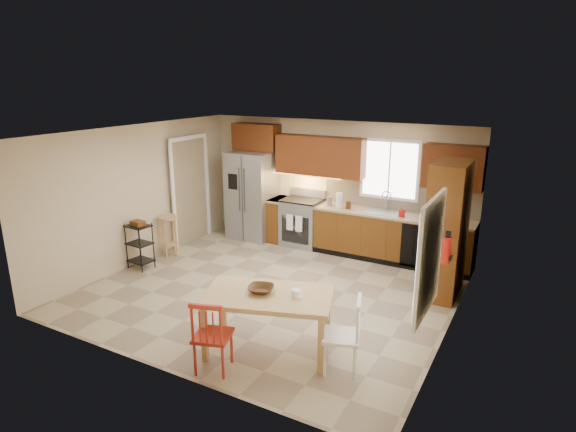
{
  "coord_description": "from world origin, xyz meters",
  "views": [
    {
      "loc": [
        3.66,
        -6.08,
        3.3
      ],
      "look_at": [
        0.1,
        0.4,
        1.15
      ],
      "focal_mm": 30.0,
      "sensor_mm": 36.0,
      "label": 1
    }
  ],
  "objects_px": {
    "refrigerator": "(252,195)",
    "dining_table": "(268,323)",
    "fire_extinguisher": "(447,250)",
    "bar_stool": "(169,236)",
    "pantry": "(447,230)",
    "table_bowl": "(261,293)",
    "soap_bottle": "(402,211)",
    "range_stove": "(302,223)",
    "table_jar": "(296,295)",
    "chair_white": "(341,335)",
    "utility_cart": "(140,246)",
    "chair_red": "(213,334)"
  },
  "relations": [
    {
      "from": "chair_red",
      "to": "table_jar",
      "type": "distance_m",
      "value": 1.07
    },
    {
      "from": "range_stove",
      "to": "table_jar",
      "type": "distance_m",
      "value": 4.05
    },
    {
      "from": "range_stove",
      "to": "bar_stool",
      "type": "distance_m",
      "value": 2.62
    },
    {
      "from": "bar_stool",
      "to": "dining_table",
      "type": "bearing_deg",
      "value": -45.01
    },
    {
      "from": "chair_white",
      "to": "bar_stool",
      "type": "height_order",
      "value": "chair_white"
    },
    {
      "from": "fire_extinguisher",
      "to": "pantry",
      "type": "bearing_deg",
      "value": 100.78
    },
    {
      "from": "fire_extinguisher",
      "to": "table_jar",
      "type": "relative_size",
      "value": 2.73
    },
    {
      "from": "soap_bottle",
      "to": "dining_table",
      "type": "bearing_deg",
      "value": -99.27
    },
    {
      "from": "utility_cart",
      "to": "range_stove",
      "type": "bearing_deg",
      "value": 57.03
    },
    {
      "from": "refrigerator",
      "to": "bar_stool",
      "type": "relative_size",
      "value": 2.36
    },
    {
      "from": "chair_white",
      "to": "table_jar",
      "type": "xyz_separation_m",
      "value": [
        -0.61,
        0.05,
        0.34
      ]
    },
    {
      "from": "dining_table",
      "to": "fire_extinguisher",
      "type": "bearing_deg",
      "value": 25.82
    },
    {
      "from": "range_stove",
      "to": "fire_extinguisher",
      "type": "xyz_separation_m",
      "value": [
        3.18,
        -2.04,
        0.64
      ]
    },
    {
      "from": "fire_extinguisher",
      "to": "table_bowl",
      "type": "xyz_separation_m",
      "value": [
        -1.84,
        -1.69,
        -0.33
      ]
    },
    {
      "from": "table_bowl",
      "to": "dining_table",
      "type": "bearing_deg",
      "value": 0.0
    },
    {
      "from": "range_stove",
      "to": "bar_stool",
      "type": "height_order",
      "value": "range_stove"
    },
    {
      "from": "pantry",
      "to": "bar_stool",
      "type": "height_order",
      "value": "pantry"
    },
    {
      "from": "pantry",
      "to": "utility_cart",
      "type": "distance_m",
      "value": 5.2
    },
    {
      "from": "dining_table",
      "to": "table_jar",
      "type": "xyz_separation_m",
      "value": [
        0.34,
        0.1,
        0.42
      ]
    },
    {
      "from": "fire_extinguisher",
      "to": "table_bowl",
      "type": "height_order",
      "value": "fire_extinguisher"
    },
    {
      "from": "dining_table",
      "to": "bar_stool",
      "type": "distance_m",
      "value": 3.92
    },
    {
      "from": "soap_bottle",
      "to": "chair_red",
      "type": "relative_size",
      "value": 0.21
    },
    {
      "from": "dining_table",
      "to": "chair_white",
      "type": "bearing_deg",
      "value": -15.21
    },
    {
      "from": "refrigerator",
      "to": "fire_extinguisher",
      "type": "height_order",
      "value": "refrigerator"
    },
    {
      "from": "table_bowl",
      "to": "table_jar",
      "type": "bearing_deg",
      "value": 12.53
    },
    {
      "from": "refrigerator",
      "to": "utility_cart",
      "type": "xyz_separation_m",
      "value": [
        -0.8,
        -2.44,
        -0.49
      ]
    },
    {
      "from": "refrigerator",
      "to": "pantry",
      "type": "xyz_separation_m",
      "value": [
        4.13,
        -0.93,
        0.14
      ]
    },
    {
      "from": "chair_red",
      "to": "soap_bottle",
      "type": "bearing_deg",
      "value": 59.37
    },
    {
      "from": "soap_bottle",
      "to": "fire_extinguisher",
      "type": "height_order",
      "value": "fire_extinguisher"
    },
    {
      "from": "soap_bottle",
      "to": "bar_stool",
      "type": "bearing_deg",
      "value": -157.38
    },
    {
      "from": "pantry",
      "to": "bar_stool",
      "type": "distance_m",
      "value": 5.03
    },
    {
      "from": "refrigerator",
      "to": "dining_table",
      "type": "distance_m",
      "value": 4.51
    },
    {
      "from": "table_jar",
      "to": "refrigerator",
      "type": "bearing_deg",
      "value": 129.39
    },
    {
      "from": "chair_white",
      "to": "table_jar",
      "type": "height_order",
      "value": "chair_white"
    },
    {
      "from": "pantry",
      "to": "table_bowl",
      "type": "distance_m",
      "value": 3.2
    },
    {
      "from": "pantry",
      "to": "table_bowl",
      "type": "height_order",
      "value": "pantry"
    },
    {
      "from": "pantry",
      "to": "utility_cart",
      "type": "bearing_deg",
      "value": -162.89
    },
    {
      "from": "fire_extinguisher",
      "to": "bar_stool",
      "type": "bearing_deg",
      "value": 176.75
    },
    {
      "from": "soap_bottle",
      "to": "table_bowl",
      "type": "relative_size",
      "value": 0.61
    },
    {
      "from": "range_stove",
      "to": "table_jar",
      "type": "bearing_deg",
      "value": -63.89
    },
    {
      "from": "soap_bottle",
      "to": "dining_table",
      "type": "distance_m",
      "value": 3.74
    },
    {
      "from": "soap_bottle",
      "to": "bar_stool",
      "type": "xyz_separation_m",
      "value": [
        -3.98,
        -1.66,
        -0.61
      ]
    },
    {
      "from": "refrigerator",
      "to": "utility_cart",
      "type": "height_order",
      "value": "refrigerator"
    },
    {
      "from": "dining_table",
      "to": "chair_white",
      "type": "distance_m",
      "value": 0.95
    },
    {
      "from": "fire_extinguisher",
      "to": "table_jar",
      "type": "distance_m",
      "value": 2.14
    },
    {
      "from": "range_stove",
      "to": "dining_table",
      "type": "height_order",
      "value": "range_stove"
    },
    {
      "from": "refrigerator",
      "to": "dining_table",
      "type": "xyz_separation_m",
      "value": [
        2.59,
        -3.66,
        -0.53
      ]
    },
    {
      "from": "chair_red",
      "to": "chair_white",
      "type": "xyz_separation_m",
      "value": [
        1.3,
        0.7,
        0.0
      ]
    },
    {
      "from": "chair_red",
      "to": "chair_white",
      "type": "relative_size",
      "value": 1.0
    },
    {
      "from": "chair_white",
      "to": "table_bowl",
      "type": "bearing_deg",
      "value": 74.52
    }
  ]
}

